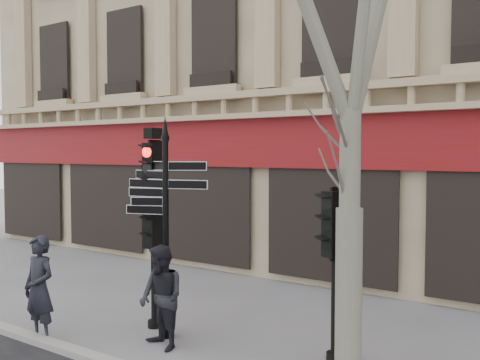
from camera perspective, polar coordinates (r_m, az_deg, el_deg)
The scene contains 6 objects.
ground at distance 9.50m, azimuth -3.76°, elevation -17.69°, with size 80.00×80.00×0.00m, color slate.
fingerpost at distance 9.67m, azimuth -7.95°, elevation -0.98°, with size 1.90×1.90×4.00m.
traffic_signal_main at distance 10.24m, azimuth -9.21°, elevation -2.37°, with size 0.47×0.37×3.80m.
traffic_signal_secondary at distance 8.69m, azimuth 10.15°, elevation -6.60°, with size 0.55×0.47×2.74m.
pedestrian_a at distance 10.27m, azimuth -20.64°, elevation -10.80°, with size 0.69×0.45×1.88m, color black.
pedestrian_b at distance 9.39m, azimuth -8.39°, elevation -12.27°, with size 0.86×0.67×1.77m, color black.
Camera 1 is at (5.52, -6.96, 3.35)m, focal length 40.00 mm.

